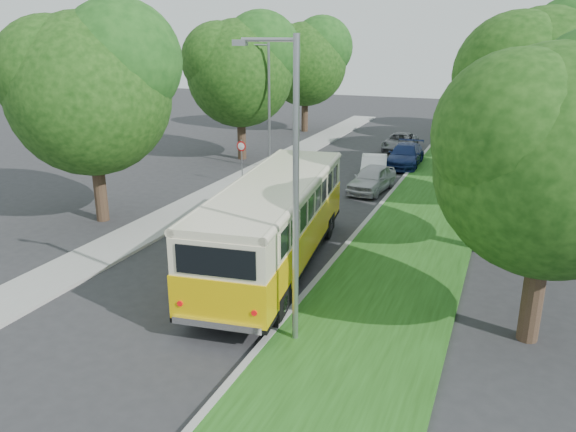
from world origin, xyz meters
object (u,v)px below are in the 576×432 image
at_px(car_blue, 405,155).
at_px(lamppost_near, 292,186).
at_px(car_silver, 372,179).
at_px(vintage_bus, 274,225).
at_px(lamppost_far, 268,102).
at_px(car_grey, 400,142).
at_px(car_white, 374,167).

bearing_deg(car_blue, lamppost_near, -88.09).
distance_m(lamppost_near, car_silver, 16.27).
bearing_deg(vintage_bus, car_blue, 79.08).
height_order(lamppost_far, car_grey, lamppost_far).
bearing_deg(vintage_bus, lamppost_near, -68.50).
height_order(lamppost_near, lamppost_far, lamppost_near).
height_order(lamppost_near, car_white, lamppost_near).
bearing_deg(lamppost_near, car_white, 96.93).
distance_m(car_blue, car_grey, 5.03).
relative_size(vintage_bus, car_silver, 2.72).
xyz_separation_m(car_silver, car_white, (-0.54, 2.68, -0.02)).
bearing_deg(car_white, lamppost_near, -95.09).
xyz_separation_m(lamppost_near, car_white, (-2.24, 18.44, -3.70)).
xyz_separation_m(vintage_bus, car_blue, (1.18, 18.02, -0.95)).
distance_m(lamppost_near, car_grey, 27.62).
distance_m(lamppost_far, car_silver, 8.44).
bearing_deg(car_grey, car_white, -88.60).
relative_size(lamppost_far, car_grey, 1.71).
relative_size(lamppost_near, car_grey, 1.82).
bearing_deg(car_blue, car_grey, 103.46).
height_order(vintage_bus, car_silver, vintage_bus).
bearing_deg(car_blue, car_white, -105.87).
relative_size(car_white, car_grey, 0.93).
bearing_deg(car_grey, car_silver, -86.26).
distance_m(vintage_bus, car_white, 14.11).
distance_m(lamppost_near, car_blue, 22.72).
relative_size(car_white, car_blue, 0.86).
distance_m(lamppost_far, car_white, 7.50).
xyz_separation_m(vintage_bus, car_white, (0.15, 14.08, -0.97)).
distance_m(car_silver, car_white, 2.73).
height_order(lamppost_far, car_white, lamppost_far).
relative_size(lamppost_near, car_silver, 1.97).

